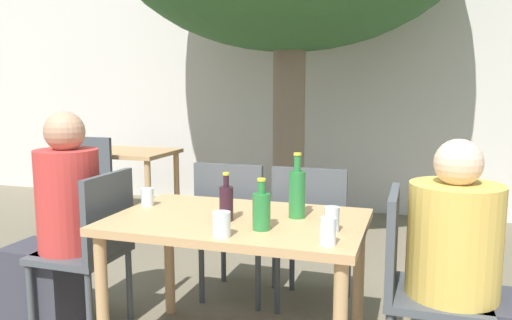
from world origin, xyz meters
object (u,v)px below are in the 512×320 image
object	(u,v)px
drinking_glass_1	(147,197)
drinking_glass_3	(222,224)
patio_chair_1	(417,278)
green_bottle_1	(261,210)
drinking_glass_0	(332,219)
patio_chair_3	(312,229)
dining_table_back	(120,160)
patio_chair_2	(235,222)
patio_chair_4	(84,180)
wine_bottle_0	(226,202)
dining_table_front	(238,236)
person_seated_0	(58,231)
drinking_glass_2	(328,231)
green_bottle_2	(297,193)
person_seated_1	(473,283)
patio_chair_0	(93,242)

from	to	relation	value
drinking_glass_1	drinking_glass_3	xyz separation A→B (m)	(0.60, -0.41, 0.01)
patio_chair_1	green_bottle_1	size ratio (longest dim) A/B	3.84
drinking_glass_0	patio_chair_3	bearing A→B (deg)	107.82
dining_table_back	patio_chair_2	world-z (taller)	patio_chair_2
patio_chair_3	drinking_glass_1	world-z (taller)	patio_chair_3
patio_chair_4	wine_bottle_0	xyz separation A→B (m)	(2.07, -1.66, 0.30)
patio_chair_3	wine_bottle_0	world-z (taller)	wine_bottle_0
dining_table_front	person_seated_0	world-z (taller)	person_seated_0
wine_bottle_0	drinking_glass_1	size ratio (longest dim) A/B	2.42
wine_bottle_0	drinking_glass_2	xyz separation A→B (m)	(0.54, -0.23, -0.03)
patio_chair_3	drinking_glass_0	size ratio (longest dim) A/B	8.00
green_bottle_2	drinking_glass_2	xyz separation A→B (m)	(0.22, -0.39, -0.07)
green_bottle_1	drinking_glass_1	size ratio (longest dim) A/B	2.42
patio_chair_1	drinking_glass_3	distance (m)	0.92
person_seated_0	patio_chair_1	bearing A→B (deg)	90.00
patio_chair_2	dining_table_back	bearing A→B (deg)	-39.91
drinking_glass_0	drinking_glass_1	world-z (taller)	drinking_glass_0
patio_chair_1	patio_chair_2	world-z (taller)	same
person_seated_0	drinking_glass_1	bearing A→B (deg)	99.24
drinking_glass_0	drinking_glass_3	xyz separation A→B (m)	(-0.44, -0.22, -0.00)
patio_chair_1	drinking_glass_0	xyz separation A→B (m)	(-0.37, -0.10, 0.27)
patio_chair_2	green_bottle_2	distance (m)	0.83
dining_table_front	person_seated_1	world-z (taller)	person_seated_1
wine_bottle_0	green_bottle_2	bearing A→B (deg)	27.70
drinking_glass_1	patio_chair_3	bearing A→B (deg)	34.04
dining_table_front	patio_chair_3	size ratio (longest dim) A/B	1.37
dining_table_front	drinking_glass_1	xyz separation A→B (m)	(-0.56, 0.09, 0.14)
wine_bottle_0	drinking_glass_0	size ratio (longest dim) A/B	2.08
person_seated_1	green_bottle_1	xyz separation A→B (m)	(-0.92, -0.16, 0.30)
patio_chair_4	green_bottle_1	distance (m)	2.89
dining_table_back	green_bottle_1	world-z (taller)	green_bottle_1
patio_chair_4	drinking_glass_3	xyz separation A→B (m)	(2.15, -1.91, 0.27)
dining_table_back	drinking_glass_0	size ratio (longest dim) A/B	9.76
patio_chair_4	drinking_glass_1	world-z (taller)	patio_chair_4
patio_chair_2	drinking_glass_3	distance (m)	1.03
patio_chair_3	drinking_glass_2	distance (m)	1.00
person_seated_1	drinking_glass_1	distance (m)	1.67
dining_table_back	wine_bottle_0	xyz separation A→B (m)	(2.07, -2.25, 0.20)
drinking_glass_1	person_seated_0	bearing A→B (deg)	-170.76
patio_chair_3	person_seated_1	bearing A→B (deg)	143.09
wine_bottle_0	patio_chair_4	bearing A→B (deg)	141.31
wine_bottle_0	drinking_glass_0	bearing A→B (deg)	-3.35
person_seated_0	person_seated_1	world-z (taller)	person_seated_0
person_seated_0	patio_chair_0	bearing A→B (deg)	90.00
green_bottle_2	drinking_glass_3	xyz separation A→B (m)	(-0.24, -0.42, -0.07)
patio_chair_0	drinking_glass_0	world-z (taller)	patio_chair_0
wine_bottle_0	green_bottle_1	distance (m)	0.23
dining_table_front	patio_chair_1	distance (m)	0.87
dining_table_front	patio_chair_0	world-z (taller)	patio_chair_0
drinking_glass_1	drinking_glass_2	world-z (taller)	drinking_glass_2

